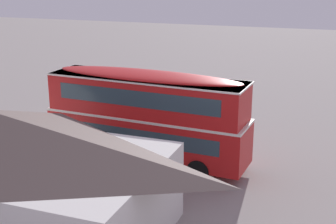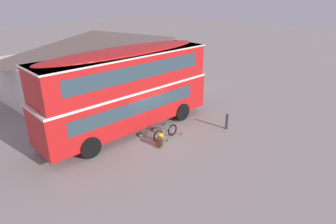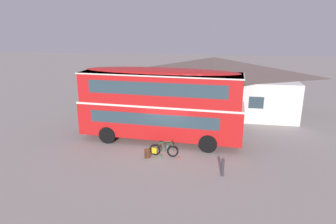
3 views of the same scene
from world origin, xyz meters
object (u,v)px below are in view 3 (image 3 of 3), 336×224
at_px(backpack_on_ground, 147,153).
at_px(kerb_bollard, 223,167).
at_px(water_bottle_red_squeeze, 179,158).
at_px(double_decker_bus, 160,102).
at_px(water_bottle_green_metal, 160,156).
at_px(touring_bicycle, 163,150).

distance_m(backpack_on_ground, kerb_bollard, 4.47).
height_order(water_bottle_red_squeeze, kerb_bollard, kerb_bollard).
xyz_separation_m(double_decker_bus, kerb_bollard, (3.90, -4.23, -2.15)).
xyz_separation_m(water_bottle_green_metal, kerb_bollard, (3.47, -1.54, 0.39)).
bearing_deg(water_bottle_green_metal, backpack_on_ground, -175.68).
height_order(backpack_on_ground, kerb_bollard, kerb_bollard).
distance_m(backpack_on_ground, water_bottle_green_metal, 0.76).
xyz_separation_m(touring_bicycle, backpack_on_ground, (-0.82, -0.38, -0.08)).
bearing_deg(kerb_bollard, touring_bicycle, 151.19).
distance_m(touring_bicycle, kerb_bollard, 3.87).
distance_m(double_decker_bus, touring_bicycle, 3.32).
bearing_deg(kerb_bollard, double_decker_bus, 132.69).
bearing_deg(water_bottle_green_metal, water_bottle_red_squeeze, -3.93).
relative_size(touring_bicycle, kerb_bollard, 1.79).
xyz_separation_m(touring_bicycle, kerb_bollard, (3.39, -1.86, 0.13)).
height_order(double_decker_bus, water_bottle_green_metal, double_decker_bus).
xyz_separation_m(backpack_on_ground, water_bottle_green_metal, (0.73, 0.06, -0.19)).
bearing_deg(water_bottle_green_metal, double_decker_bus, 99.04).
xyz_separation_m(double_decker_bus, touring_bicycle, (0.52, -2.37, -2.27)).
bearing_deg(backpack_on_ground, water_bottle_green_metal, 4.32).
distance_m(water_bottle_red_squeeze, kerb_bollard, 2.82).
relative_size(double_decker_bus, water_bottle_green_metal, 45.60).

